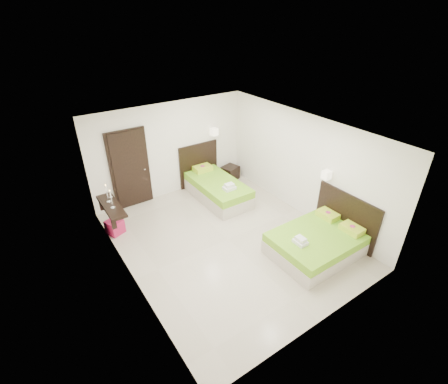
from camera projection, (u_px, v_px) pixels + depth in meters
floor at (228, 239)px, 7.54m from camera, size 5.50×5.50×0.00m
bed_single at (216, 187)px, 9.08m from camera, size 1.25×2.08×1.72m
bed_double at (318, 241)px, 7.04m from camera, size 1.88×1.60×1.55m
nightstand at (230, 173)px, 10.08m from camera, size 0.56×0.53×0.42m
ottoman at (115, 227)px, 7.68m from camera, size 0.44×0.44×0.34m
door at (130, 170)px, 8.36m from camera, size 1.02×0.15×2.14m
console_shelf at (111, 206)px, 7.26m from camera, size 0.35×1.20×0.78m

